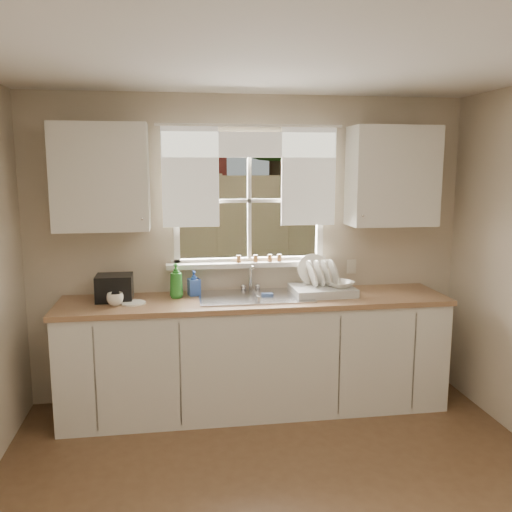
{
  "coord_description": "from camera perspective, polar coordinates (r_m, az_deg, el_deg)",
  "views": [
    {
      "loc": [
        -0.61,
        -2.41,
        1.94
      ],
      "look_at": [
        0.0,
        1.65,
        1.25
      ],
      "focal_mm": 38.0,
      "sensor_mm": 36.0,
      "label": 1
    }
  ],
  "objects": [
    {
      "name": "room_walls",
      "position": [
        2.52,
        5.88,
        -6.71
      ],
      "size": [
        3.62,
        4.02,
        2.5
      ],
      "color": "beige",
      "rests_on": "ground"
    },
    {
      "name": "ceiling",
      "position": [
        2.55,
        6.01,
        22.2
      ],
      "size": [
        3.6,
        4.0,
        0.02
      ],
      "primitive_type": "cube",
      "color": "silver",
      "rests_on": "room_walls"
    },
    {
      "name": "window",
      "position": [
        4.47,
        -0.67,
        3.72
      ],
      "size": [
        1.38,
        0.16,
        1.06
      ],
      "color": "white",
      "rests_on": "room_walls"
    },
    {
      "name": "curtains",
      "position": [
        4.4,
        -0.59,
        9.46
      ],
      "size": [
        1.5,
        0.03,
        0.81
      ],
      "color": "white",
      "rests_on": "room_walls"
    },
    {
      "name": "base_cabinets",
      "position": [
        4.4,
        -0.06,
        -10.46
      ],
      "size": [
        3.0,
        0.62,
        0.87
      ],
      "primitive_type": "cube",
      "color": "silver",
      "rests_on": "ground"
    },
    {
      "name": "countertop",
      "position": [
        4.26,
        -0.06,
        -4.71
      ],
      "size": [
        3.04,
        0.65,
        0.04
      ],
      "primitive_type": "cube",
      "color": "#9D734E",
      "rests_on": "base_cabinets"
    },
    {
      "name": "upper_cabinet_left",
      "position": [
        4.27,
        -15.98,
        7.97
      ],
      "size": [
        0.7,
        0.33,
        0.8
      ],
      "primitive_type": "cube",
      "color": "silver",
      "rests_on": "room_walls"
    },
    {
      "name": "upper_cabinet_right",
      "position": [
        4.59,
        14.17,
        8.14
      ],
      "size": [
        0.7,
        0.33,
        0.8
      ],
      "primitive_type": "cube",
      "color": "silver",
      "rests_on": "room_walls"
    },
    {
      "name": "wall_outlet",
      "position": [
        4.72,
        10.01,
        -1.1
      ],
      "size": [
        0.08,
        0.01,
        0.12
      ],
      "primitive_type": "cube",
      "color": "beige",
      "rests_on": "room_walls"
    },
    {
      "name": "sill_jars",
      "position": [
        4.47,
        0.52,
        -0.25
      ],
      "size": [
        0.38,
        0.04,
        0.06
      ],
      "color": "brown",
      "rests_on": "window"
    },
    {
      "name": "backyard",
      "position": [
        10.99,
        -2.41,
        17.5
      ],
      "size": [
        20.0,
        10.0,
        6.13
      ],
      "color": "#335421",
      "rests_on": "ground"
    },
    {
      "name": "sink",
      "position": [
        4.31,
        -0.12,
        -5.28
      ],
      "size": [
        0.88,
        0.52,
        0.4
      ],
      "color": "#B7B7BC",
      "rests_on": "countertop"
    },
    {
      "name": "dish_rack",
      "position": [
        4.4,
        6.96,
        -3.17
      ],
      "size": [
        0.5,
        0.38,
        0.31
      ],
      "color": "silver",
      "rests_on": "countertop"
    },
    {
      "name": "bowl",
      "position": [
        4.38,
        8.88,
        -2.94
      ],
      "size": [
        0.27,
        0.27,
        0.05
      ],
      "primitive_type": "imported",
      "rotation": [
        0.0,
        0.0,
        0.4
      ],
      "color": "white",
      "rests_on": "dish_rack"
    },
    {
      "name": "soap_bottle_a",
      "position": [
        4.29,
        -8.4,
        -2.58
      ],
      "size": [
        0.13,
        0.13,
        0.27
      ],
      "primitive_type": "imported",
      "rotation": [
        0.0,
        0.0,
        -0.31
      ],
      "color": "#2D872C",
      "rests_on": "countertop"
    },
    {
      "name": "soap_bottle_b",
      "position": [
        4.35,
        -6.55,
        -2.86
      ],
      "size": [
        0.11,
        0.11,
        0.2
      ],
      "primitive_type": "imported",
      "rotation": [
        0.0,
        0.0,
        0.24
      ],
      "color": "blue",
      "rests_on": "countertop"
    },
    {
      "name": "soap_bottle_c",
      "position": [
        4.36,
        -14.73,
        -3.17
      ],
      "size": [
        0.18,
        0.18,
        0.19
      ],
      "primitive_type": "imported",
      "rotation": [
        0.0,
        0.0,
        0.26
      ],
      "color": "beige",
      "rests_on": "countertop"
    },
    {
      "name": "saucer",
      "position": [
        4.19,
        -12.79,
        -4.83
      ],
      "size": [
        0.19,
        0.19,
        0.01
      ],
      "primitive_type": "cylinder",
      "color": "white",
      "rests_on": "countertop"
    },
    {
      "name": "cup",
      "position": [
        4.16,
        -14.61,
        -4.42
      ],
      "size": [
        0.14,
        0.14,
        0.1
      ],
      "primitive_type": "imported",
      "rotation": [
        0.0,
        0.0,
        0.19
      ],
      "color": "white",
      "rests_on": "countertop"
    },
    {
      "name": "black_appliance",
      "position": [
        4.31,
        -14.67,
        -3.24
      ],
      "size": [
        0.27,
        0.24,
        0.2
      ],
      "primitive_type": "cube",
      "rotation": [
        0.0,
        0.0,
        0.0
      ],
      "color": "black",
      "rests_on": "countertop"
    }
  ]
}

